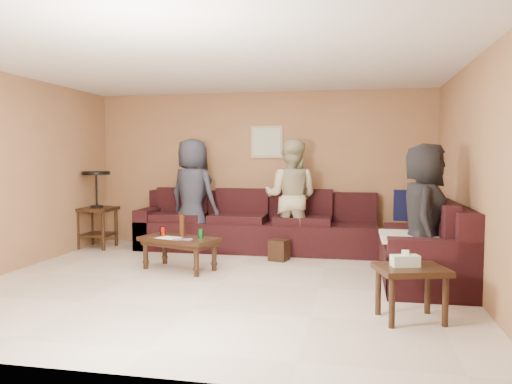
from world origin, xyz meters
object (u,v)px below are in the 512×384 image
at_px(end_table_left, 97,208).
at_px(person_middle, 291,197).
at_px(side_table_right, 410,274).
at_px(person_left, 193,195).
at_px(sectional_sofa, 304,237).
at_px(waste_bin, 279,250).
at_px(person_right, 424,217).
at_px(coffee_table, 179,242).

height_order(end_table_left, person_middle, person_middle).
bearing_deg(side_table_right, person_left, 136.24).
relative_size(person_left, person_middle, 1.01).
xyz_separation_m(sectional_sofa, person_middle, (-0.24, 0.40, 0.54)).
xyz_separation_m(sectional_sofa, side_table_right, (1.20, -2.47, 0.09)).
height_order(side_table_right, waste_bin, side_table_right).
xyz_separation_m(sectional_sofa, waste_bin, (-0.34, -0.14, -0.18)).
xyz_separation_m(sectional_sofa, person_right, (1.45, -1.35, 0.48)).
relative_size(waste_bin, person_right, 0.18).
distance_m(side_table_right, person_right, 1.21).
xyz_separation_m(sectional_sofa, end_table_left, (-3.35, 0.26, 0.32)).
height_order(sectional_sofa, side_table_right, sectional_sofa).
bearing_deg(person_right, end_table_left, 78.26).
height_order(end_table_left, waste_bin, end_table_left).
distance_m(end_table_left, person_middle, 3.12).
xyz_separation_m(waste_bin, person_right, (1.79, -1.21, 0.66)).
bearing_deg(person_middle, waste_bin, 86.72).
height_order(person_middle, person_right, person_middle).
bearing_deg(waste_bin, coffee_table, -144.56).
bearing_deg(end_table_left, person_right, -18.55).
height_order(sectional_sofa, person_right, person_right).
distance_m(end_table_left, person_right, 5.06).
relative_size(side_table_right, person_right, 0.43).
height_order(sectional_sofa, end_table_left, end_table_left).
height_order(coffee_table, side_table_right, coffee_table).
relative_size(waste_bin, person_left, 0.17).
distance_m(sectional_sofa, person_middle, 0.71).
bearing_deg(person_left, end_table_left, 25.91).
height_order(coffee_table, end_table_left, end_table_left).
relative_size(person_left, person_right, 1.08).
height_order(sectional_sofa, waste_bin, sectional_sofa).
xyz_separation_m(coffee_table, person_right, (2.96, -0.37, 0.44)).
height_order(waste_bin, person_right, person_right).
height_order(coffee_table, person_right, person_right).
xyz_separation_m(sectional_sofa, person_left, (-1.78, 0.38, 0.54)).
relative_size(coffee_table, person_left, 0.65).
distance_m(waste_bin, person_middle, 0.90).
bearing_deg(sectional_sofa, end_table_left, 175.56).
bearing_deg(person_right, waste_bin, 62.71).
xyz_separation_m(side_table_right, person_left, (-2.98, 2.85, 0.45)).
distance_m(coffee_table, person_left, 1.47).
bearing_deg(person_middle, side_table_right, 123.41).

